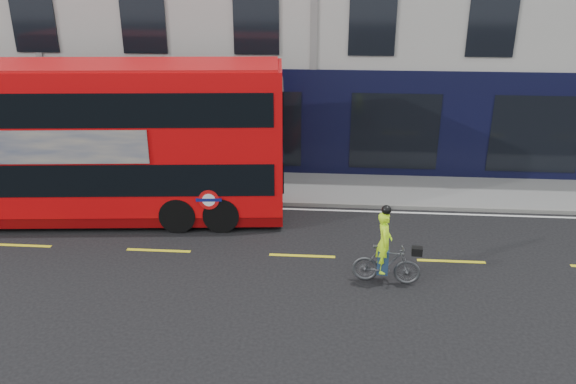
# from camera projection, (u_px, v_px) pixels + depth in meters

# --- Properties ---
(ground) EXTENTS (120.00, 120.00, 0.00)m
(ground) POSITION_uv_depth(u_px,v_px,m) (299.00, 284.00, 13.91)
(ground) COLOR black
(ground) RESTS_ON ground
(pavement) EXTENTS (60.00, 3.00, 0.12)m
(pavement) POSITION_uv_depth(u_px,v_px,m) (310.00, 188.00, 19.92)
(pavement) COLOR slate
(pavement) RESTS_ON ground
(kerb) EXTENTS (60.00, 0.12, 0.13)m
(kerb) POSITION_uv_depth(u_px,v_px,m) (308.00, 204.00, 18.53)
(kerb) COLOR slate
(kerb) RESTS_ON ground
(road_edge_line) EXTENTS (58.00, 0.10, 0.01)m
(road_edge_line) POSITION_uv_depth(u_px,v_px,m) (307.00, 210.00, 18.27)
(road_edge_line) COLOR silver
(road_edge_line) RESTS_ON ground
(lane_dashes) EXTENTS (58.00, 0.12, 0.01)m
(lane_dashes) POSITION_uv_depth(u_px,v_px,m) (302.00, 256.00, 15.30)
(lane_dashes) COLOR gold
(lane_dashes) RESTS_ON ground
(bus) EXTENTS (12.04, 3.78, 4.78)m
(bus) POSITION_uv_depth(u_px,v_px,m) (89.00, 141.00, 16.94)
(bus) COLOR red
(bus) RESTS_ON ground
(cyclist) EXTENTS (1.72, 0.64, 2.08)m
(cyclist) POSITION_uv_depth(u_px,v_px,m) (386.00, 257.00, 13.77)
(cyclist) COLOR #46494B
(cyclist) RESTS_ON ground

